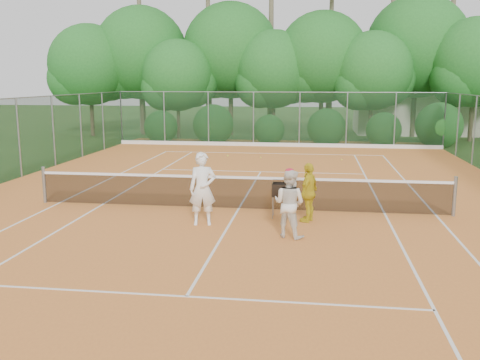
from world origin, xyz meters
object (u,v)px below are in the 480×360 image
Objects in this scene: player_white at (203,189)px; player_yellow at (309,192)px; player_center_grp at (289,203)px; ball_hopper at (280,190)px.

player_white is 2.77m from player_yellow.
player_center_grp is (2.24, -0.80, -0.12)m from player_white.
player_center_grp is 1.54m from player_yellow.
player_white is 1.13× the size of player_center_grp.
player_center_grp reaches higher than ball_hopper.
player_center_grp reaches higher than player_yellow.
player_white is at bearing 160.38° from player_center_grp.
player_center_grp is at bearing -99.45° from ball_hopper.
player_white is 1.20× the size of player_yellow.
player_yellow reaches higher than ball_hopper.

